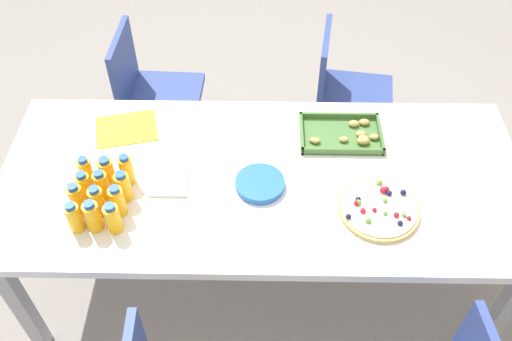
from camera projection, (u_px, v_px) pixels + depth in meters
name	position (u px, v px, depth m)	size (l,w,h in m)	color
ground_plane	(260.00, 274.00, 2.79)	(12.00, 12.00, 0.00)	gray
party_table	(261.00, 186.00, 2.29)	(2.13, 0.92, 0.74)	white
chair_far_left	(149.00, 90.00, 2.98)	(0.42, 0.42, 0.83)	#33478C
chair_far_right	(342.00, 89.00, 2.98)	(0.45, 0.45, 0.83)	#33478C
juice_bottle_0	(73.00, 217.00, 2.02)	(0.05, 0.05, 0.14)	#FAAE14
juice_bottle_1	(92.00, 216.00, 2.02)	(0.06, 0.06, 0.14)	#FAAC14
juice_bottle_2	(112.00, 218.00, 2.02)	(0.06, 0.06, 0.14)	#F8AF14
juice_bottle_3	(76.00, 200.00, 2.07)	(0.06, 0.06, 0.15)	#FAAD14
juice_bottle_4	(96.00, 201.00, 2.07)	(0.06, 0.06, 0.14)	#FAAF14
juice_bottle_5	(117.00, 201.00, 2.07)	(0.06, 0.06, 0.14)	#FAAF14
juice_bottle_6	(84.00, 186.00, 2.13)	(0.05, 0.05, 0.13)	#F8AD14
juice_bottle_7	(101.00, 185.00, 2.12)	(0.06, 0.06, 0.14)	#F9AB14
juice_bottle_8	(122.00, 187.00, 2.12)	(0.06, 0.06, 0.14)	#FBAE14
juice_bottle_9	(85.00, 172.00, 2.17)	(0.05, 0.05, 0.14)	#FAAF14
juice_bottle_10	(106.00, 171.00, 2.18)	(0.06, 0.06, 0.13)	#FAAD14
juice_bottle_11	(126.00, 170.00, 2.17)	(0.05, 0.05, 0.14)	#FAAC14
fruit_pizza	(378.00, 208.00, 2.11)	(0.31, 0.31, 0.05)	tan
snack_tray	(342.00, 135.00, 2.39)	(0.35, 0.23, 0.04)	#477238
plate_stack	(259.00, 184.00, 2.19)	(0.20, 0.20, 0.03)	blue
napkin_stack	(169.00, 182.00, 2.21)	(0.15, 0.15, 0.01)	white
paper_folder	(126.00, 129.00, 2.42)	(0.26, 0.20, 0.01)	yellow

